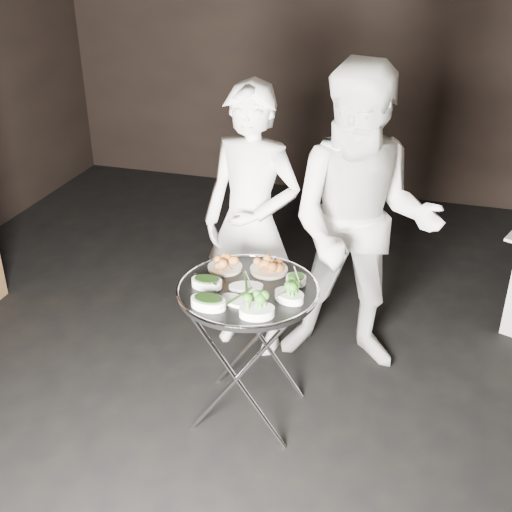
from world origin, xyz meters
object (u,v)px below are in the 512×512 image
(waiter_right, at_px, (361,225))
(waiter_left, at_px, (252,224))
(tray_stand, at_px, (248,347))
(serving_tray, at_px, (248,290))

(waiter_right, bearing_deg, waiter_left, 175.89)
(tray_stand, relative_size, waiter_left, 0.47)
(tray_stand, bearing_deg, waiter_left, 105.22)
(serving_tray, bearing_deg, waiter_right, 54.73)
(serving_tray, bearing_deg, tray_stand, 180.00)
(tray_stand, distance_m, serving_tray, 0.37)
(serving_tray, relative_size, waiter_left, 0.43)
(tray_stand, relative_size, serving_tray, 1.09)
(serving_tray, distance_m, waiter_right, 0.85)
(tray_stand, xyz_separation_m, waiter_right, (0.49, 0.69, 0.49))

